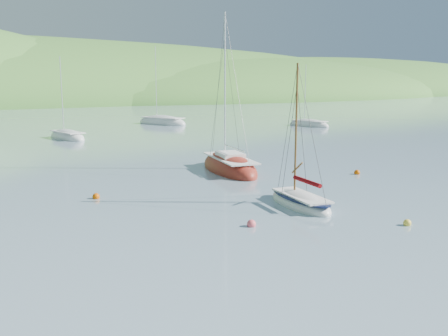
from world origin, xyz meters
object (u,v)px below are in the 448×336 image
sloop_red (229,168)px  distant_sloop_a (67,137)px  distant_sloop_b (162,123)px  daysailer_white (300,202)px  distant_sloop_d (309,125)px

sloop_red → distant_sloop_a: size_ratio=1.23×
sloop_red → distant_sloop_b: size_ratio=0.97×
daysailer_white → distant_sloop_a: 40.36m
sloop_red → distant_sloop_d: 41.18m
distant_sloop_d → sloop_red: bearing=-151.7°
distant_sloop_b → distant_sloop_d: size_ratio=1.32×
distant_sloop_a → distant_sloop_b: 22.61m
distant_sloop_b → distant_sloop_d: bearing=-63.0°
sloop_red → daysailer_white: bearing=-89.5°
daysailer_white → sloop_red: sloop_red is taller
distant_sloop_a → distant_sloop_b: bearing=25.0°
daysailer_white → distant_sloop_b: 55.52m
sloop_red → distant_sloop_b: distant_sloop_b is taller
sloop_red → distant_sloop_a: 29.34m
distant_sloop_a → daysailer_white: bearing=-96.0°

